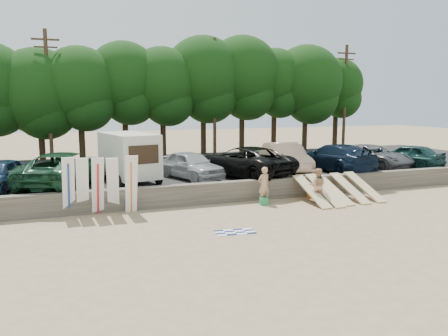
{
  "coord_description": "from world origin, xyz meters",
  "views": [
    {
      "loc": [
        -9.12,
        -16.48,
        4.78
      ],
      "look_at": [
        -1.98,
        3.0,
        1.68
      ],
      "focal_mm": 35.0,
      "sensor_mm": 36.0,
      "label": 1
    }
  ],
  "objects_px": {
    "car_3": "(245,161)",
    "beachgoer_a": "(264,185)",
    "car_1": "(65,169)",
    "cooler": "(264,201)",
    "car_2": "(191,165)",
    "car_7": "(408,155)",
    "box_trailer": "(129,155)",
    "car_4": "(285,159)",
    "car_5": "(334,157)",
    "beachgoer_b": "(317,186)",
    "car_6": "(371,156)"
  },
  "relations": [
    {
      "from": "car_3",
      "to": "beachgoer_a",
      "type": "distance_m",
      "value": 3.68
    },
    {
      "from": "car_6",
      "to": "car_7",
      "type": "bearing_deg",
      "value": -27.1
    },
    {
      "from": "box_trailer",
      "to": "car_4",
      "type": "distance_m",
      "value": 8.92
    },
    {
      "from": "car_1",
      "to": "car_4",
      "type": "height_order",
      "value": "car_4"
    },
    {
      "from": "car_7",
      "to": "beachgoer_b",
      "type": "xyz_separation_m",
      "value": [
        -9.4,
        -4.26,
        -0.6
      ]
    },
    {
      "from": "cooler",
      "to": "car_2",
      "type": "bearing_deg",
      "value": 127.84
    },
    {
      "from": "car_3",
      "to": "box_trailer",
      "type": "bearing_deg",
      "value": -22.83
    },
    {
      "from": "beachgoer_a",
      "to": "cooler",
      "type": "distance_m",
      "value": 0.78
    },
    {
      "from": "car_5",
      "to": "beachgoer_b",
      "type": "bearing_deg",
      "value": 41.22
    },
    {
      "from": "car_3",
      "to": "car_4",
      "type": "distance_m",
      "value": 2.61
    },
    {
      "from": "beachgoer_a",
      "to": "car_1",
      "type": "bearing_deg",
      "value": -36.24
    },
    {
      "from": "car_1",
      "to": "beachgoer_b",
      "type": "distance_m",
      "value": 12.36
    },
    {
      "from": "car_2",
      "to": "cooler",
      "type": "distance_m",
      "value": 5.01
    },
    {
      "from": "car_7",
      "to": "car_5",
      "type": "bearing_deg",
      "value": -24.0
    },
    {
      "from": "car_4",
      "to": "car_5",
      "type": "relative_size",
      "value": 0.95
    },
    {
      "from": "car_2",
      "to": "car_6",
      "type": "distance_m",
      "value": 11.82
    },
    {
      "from": "car_4",
      "to": "car_5",
      "type": "xyz_separation_m",
      "value": [
        3.32,
        -0.11,
        -0.06
      ]
    },
    {
      "from": "box_trailer",
      "to": "car_4",
      "type": "relative_size",
      "value": 0.81
    },
    {
      "from": "box_trailer",
      "to": "car_2",
      "type": "relative_size",
      "value": 0.98
    },
    {
      "from": "car_7",
      "to": "beachgoer_a",
      "type": "distance_m",
      "value": 12.41
    },
    {
      "from": "car_1",
      "to": "cooler",
      "type": "height_order",
      "value": "car_1"
    },
    {
      "from": "car_7",
      "to": "box_trailer",
      "type": "bearing_deg",
      "value": -23.87
    },
    {
      "from": "car_1",
      "to": "car_5",
      "type": "distance_m",
      "value": 15.34
    },
    {
      "from": "car_4",
      "to": "beachgoer_a",
      "type": "xyz_separation_m",
      "value": [
        -3.11,
        -3.77,
        -0.7
      ]
    },
    {
      "from": "car_4",
      "to": "car_5",
      "type": "height_order",
      "value": "car_4"
    },
    {
      "from": "box_trailer",
      "to": "car_1",
      "type": "relative_size",
      "value": 0.7
    },
    {
      "from": "box_trailer",
      "to": "car_3",
      "type": "bearing_deg",
      "value": -16.06
    },
    {
      "from": "car_1",
      "to": "car_2",
      "type": "height_order",
      "value": "car_1"
    },
    {
      "from": "car_4",
      "to": "beachgoer_b",
      "type": "distance_m",
      "value": 4.63
    },
    {
      "from": "car_5",
      "to": "car_7",
      "type": "height_order",
      "value": "car_5"
    },
    {
      "from": "beachgoer_b",
      "to": "cooler",
      "type": "bearing_deg",
      "value": 21.27
    },
    {
      "from": "box_trailer",
      "to": "beachgoer_b",
      "type": "height_order",
      "value": "box_trailer"
    },
    {
      "from": "box_trailer",
      "to": "car_2",
      "type": "xyz_separation_m",
      "value": [
        3.3,
        -0.01,
        -0.67
      ]
    },
    {
      "from": "car_4",
      "to": "cooler",
      "type": "distance_m",
      "value": 5.36
    },
    {
      "from": "car_5",
      "to": "cooler",
      "type": "bearing_deg",
      "value": 23.85
    },
    {
      "from": "car_1",
      "to": "car_5",
      "type": "xyz_separation_m",
      "value": [
        15.33,
        -0.31,
        -0.04
      ]
    },
    {
      "from": "car_6",
      "to": "cooler",
      "type": "height_order",
      "value": "car_6"
    },
    {
      "from": "car_6",
      "to": "car_2",
      "type": "bearing_deg",
      "value": 161.96
    },
    {
      "from": "cooler",
      "to": "box_trailer",
      "type": "bearing_deg",
      "value": 151.79
    },
    {
      "from": "car_1",
      "to": "car_3",
      "type": "bearing_deg",
      "value": -159.32
    },
    {
      "from": "car_2",
      "to": "car_4",
      "type": "bearing_deg",
      "value": -20.92
    },
    {
      "from": "box_trailer",
      "to": "car_2",
      "type": "bearing_deg",
      "value": -12.75
    },
    {
      "from": "car_2",
      "to": "box_trailer",
      "type": "bearing_deg",
      "value": 160.84
    },
    {
      "from": "car_5",
      "to": "car_6",
      "type": "bearing_deg",
      "value": 178.06
    },
    {
      "from": "car_5",
      "to": "beachgoer_b",
      "type": "relative_size",
      "value": 3.38
    },
    {
      "from": "car_5",
      "to": "car_6",
      "type": "xyz_separation_m",
      "value": [
        2.9,
        0.26,
        -0.09
      ]
    },
    {
      "from": "car_2",
      "to": "car_7",
      "type": "height_order",
      "value": "car_2"
    },
    {
      "from": "beachgoer_a",
      "to": "cooler",
      "type": "bearing_deg",
      "value": 53.18
    },
    {
      "from": "box_trailer",
      "to": "car_4",
      "type": "height_order",
      "value": "box_trailer"
    },
    {
      "from": "car_3",
      "to": "beachgoer_a",
      "type": "relative_size",
      "value": 3.48
    }
  ]
}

